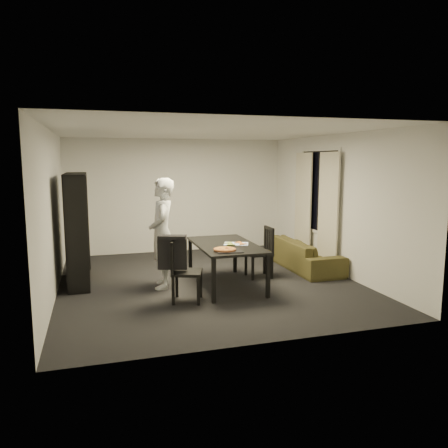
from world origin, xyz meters
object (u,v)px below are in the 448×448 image
object	(u,v)px
dining_table	(226,248)
person	(162,233)
sofa	(305,254)
chair_right	(263,248)
pepperoni_pizza	(225,249)
baking_tray	(229,251)
chair_left	(181,267)
bookshelf	(78,229)

from	to	relation	value
dining_table	person	size ratio (longest dim) A/B	0.95
dining_table	sofa	bearing A→B (deg)	21.06
chair_right	sofa	size ratio (longest dim) A/B	0.47
pepperoni_pizza	baking_tray	bearing A→B (deg)	-42.24
baking_tray	sofa	size ratio (longest dim) A/B	0.20
sofa	person	bearing A→B (deg)	99.42
chair_left	chair_right	distance (m)	1.96
chair_left	pepperoni_pizza	world-z (taller)	chair_left
person	baking_tray	bearing A→B (deg)	56.71
bookshelf	pepperoni_pizza	bearing A→B (deg)	-34.22
chair_right	person	world-z (taller)	person
bookshelf	sofa	world-z (taller)	bookshelf
bookshelf	person	size ratio (longest dim) A/B	1.04
chair_left	baking_tray	size ratio (longest dim) A/B	2.35
bookshelf	sofa	xyz separation A→B (m)	(4.23, -0.25, -0.66)
person	chair_right	bearing A→B (deg)	103.03
bookshelf	baking_tray	size ratio (longest dim) A/B	4.75
chair_left	chair_right	world-z (taller)	chair_left
person	sofa	xyz separation A→B (m)	(2.88, 0.48, -0.63)
person	pepperoni_pizza	bearing A→B (deg)	56.71
dining_table	chair_left	xyz separation A→B (m)	(-0.88, -0.58, -0.13)
chair_left	chair_right	bearing A→B (deg)	-42.40
baking_tray	dining_table	bearing A→B (deg)	77.78
bookshelf	chair_right	bearing A→B (deg)	-10.41
baking_tray	pepperoni_pizza	world-z (taller)	pepperoni_pizza
chair_left	pepperoni_pizza	size ratio (longest dim) A/B	2.68
chair_right	baking_tray	world-z (taller)	chair_right
bookshelf	chair_left	bearing A→B (deg)	-45.68
pepperoni_pizza	sofa	world-z (taller)	pepperoni_pizza
bookshelf	pepperoni_pizza	distance (m)	2.67
chair_right	baking_tray	size ratio (longest dim) A/B	2.30
bookshelf	sofa	bearing A→B (deg)	-3.33
chair_left	dining_table	bearing A→B (deg)	-37.94
bookshelf	person	world-z (taller)	bookshelf
person	pepperoni_pizza	xyz separation A→B (m)	(0.85, -0.77, -0.17)
baking_tray	sofa	distance (m)	2.41
dining_table	chair_right	xyz separation A→B (m)	(0.83, 0.37, -0.14)
person	baking_tray	distance (m)	1.24
chair_left	sofa	xyz separation A→B (m)	(2.73, 1.29, -0.25)
chair_left	sofa	world-z (taller)	chair_left
person	sofa	distance (m)	2.99
baking_tray	person	bearing A→B (deg)	137.77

